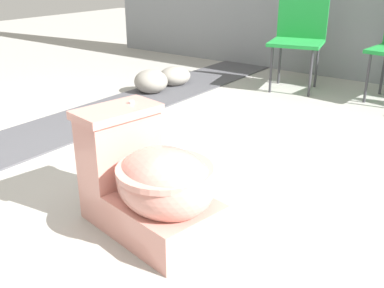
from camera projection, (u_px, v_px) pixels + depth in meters
ground_plane at (134, 208)px, 2.12m from camera, size 14.00×14.00×0.00m
gravel_strip at (62, 128)px, 3.13m from camera, size 0.56×8.00×0.01m
toilet at (150, 184)px, 1.88m from camera, size 0.69×0.48×0.52m
folding_chair_left at (299, 31)px, 3.97m from camera, size 0.53×0.53×0.83m
boulder_near at (151, 81)px, 3.93m from camera, size 0.34×0.33×0.21m
boulder_far at (175, 76)px, 4.18m from camera, size 0.35×0.38×0.18m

